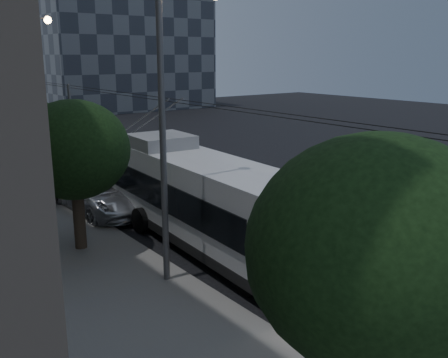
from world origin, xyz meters
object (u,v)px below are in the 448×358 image
Objects in this scene: trolleybus at (202,200)px; car_white_a at (61,176)px; pickup_silver at (102,194)px; car_white_c at (6,143)px; streetlamp_far at (25,79)px; car_white_b at (36,163)px; streetlamp_near at (173,104)px; car_white_d at (1,131)px.

trolleybus is 3.66× the size of car_white_a.
car_white_c is (0.19, 18.11, -0.11)m from pickup_silver.
car_white_b is at bearing 64.27° from streetlamp_far.
pickup_silver is at bearing -66.99° from car_white_c.
streetlamp_near is at bearing -69.15° from car_white_c.
trolleybus is at bearing 40.61° from streetlamp_near.
car_white_c is 10.27m from streetlamp_far.
car_white_a is 0.38× the size of streetlamp_far.
trolleybus is at bearing -79.59° from pickup_silver.
pickup_silver is at bearing -86.96° from streetlamp_far.
streetlamp_near reaches higher than car_white_a.
streetlamp_far is (-0.68, -8.87, 5.13)m from car_white_c.
trolleybus is 16.73m from car_white_b.
car_white_b is 0.94× the size of car_white_c.
car_white_b is 19.49m from streetlamp_near.
car_white_d reaches higher than car_white_a.
car_white_d is at bearing 84.46° from pickup_silver.
car_white_c is (0.19, 7.86, 0.13)m from car_white_b.
trolleybus reaches higher than car_white_c.
car_white_c is (0.19, 12.45, 0.14)m from car_white_a.
car_white_d reaches higher than car_white_b.
trolleybus is 1.37× the size of streetlamp_far.
car_white_b is at bearing -96.55° from car_white_d.
trolleybus is 6.60m from pickup_silver.
car_white_a is at bearing 88.03° from pickup_silver.
car_white_b is 1.17× the size of car_white_d.
car_white_c reaches higher than car_white_d.
trolleybus reaches higher than car_white_a.
trolleybus is at bearing -94.37° from car_white_a.
streetlamp_near reaches higher than trolleybus.
car_white_b is 15.45m from car_white_d.
streetlamp_near is 0.98× the size of streetlamp_far.
trolleybus is 3.05× the size of car_white_b.
trolleybus reaches higher than pickup_silver.
streetlamp_near is (-2.49, -2.14, 3.98)m from trolleybus.
pickup_silver reaches higher than car_white_c.
pickup_silver is 1.68× the size of car_white_d.
car_white_b is (0.00, 4.59, 0.01)m from car_white_a.
car_white_a is 0.97× the size of car_white_d.
streetlamp_near reaches higher than pickup_silver.
streetlamp_far is at bearing 88.06° from streetlamp_near.
car_white_c is at bearing 78.11° from car_white_a.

